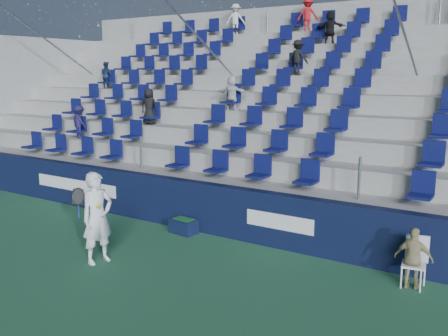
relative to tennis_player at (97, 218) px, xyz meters
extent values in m
plane|color=#2A6341|center=(1.23, -0.35, -0.93)|extent=(70.00, 70.00, 0.00)
cube|color=#0D1433|center=(1.23, 2.80, -0.33)|extent=(24.00, 0.30, 1.20)
cube|color=white|center=(-3.77, 2.64, -0.31)|extent=(3.20, 0.02, 0.34)
cube|color=white|center=(2.73, 2.64, -0.31)|extent=(1.60, 0.02, 0.34)
cube|color=#A8A8A3|center=(1.23, 3.38, -0.33)|extent=(24.00, 0.85, 1.20)
cube|color=#A8A8A3|center=(1.23, 4.23, -0.08)|extent=(24.00, 0.85, 1.70)
cube|color=#A8A8A3|center=(1.23, 5.08, 0.17)|extent=(24.00, 0.85, 2.20)
cube|color=#A8A8A3|center=(1.23, 5.93, 0.42)|extent=(24.00, 0.85, 2.70)
cube|color=#A8A8A3|center=(1.23, 6.78, 0.67)|extent=(24.00, 0.85, 3.20)
cube|color=#A8A8A3|center=(1.23, 7.63, 0.92)|extent=(24.00, 0.85, 3.70)
cube|color=#A8A8A3|center=(1.23, 8.48, 1.17)|extent=(24.00, 0.85, 4.20)
cube|color=#A8A8A3|center=(1.23, 9.33, 1.42)|extent=(24.00, 0.85, 4.70)
cube|color=#A8A8A3|center=(1.23, 10.18, 1.67)|extent=(24.00, 0.85, 5.20)
cube|color=#A8A8A3|center=(1.23, 10.85, 2.17)|extent=(24.00, 0.50, 6.20)
cube|color=#A8A8A3|center=(-10.62, 6.78, 1.67)|extent=(0.30, 7.65, 5.20)
cube|color=#0C1149|center=(1.23, 3.38, 0.62)|extent=(16.05, 0.50, 0.70)
cube|color=#0C1149|center=(1.23, 4.23, 1.12)|extent=(16.05, 0.50, 0.70)
cube|color=#0C1149|center=(1.23, 5.08, 1.62)|extent=(16.05, 0.50, 0.70)
cube|color=#0C1149|center=(1.23, 5.93, 2.12)|extent=(16.05, 0.50, 0.70)
cube|color=#0C1149|center=(1.23, 6.78, 2.62)|extent=(16.05, 0.50, 0.70)
cube|color=#0C1149|center=(1.23, 7.63, 3.12)|extent=(16.05, 0.50, 0.70)
cube|color=#0C1149|center=(1.23, 8.48, 3.62)|extent=(16.05, 0.50, 0.70)
cube|color=#0C1149|center=(1.23, 9.33, 4.12)|extent=(16.05, 0.50, 0.70)
cube|color=#0C1149|center=(1.23, 10.18, 4.62)|extent=(16.05, 0.50, 0.70)
cylinder|color=gray|center=(-1.77, 6.78, 3.42)|extent=(0.06, 7.68, 4.55)
cylinder|color=gray|center=(4.23, 6.78, 3.42)|extent=(0.06, 7.68, 4.55)
cylinder|color=gray|center=(-8.57, 6.78, 3.42)|extent=(0.06, 7.68, 4.55)
imported|color=#1B1746|center=(-5.23, 4.18, 1.30)|extent=(0.75, 0.54, 1.06)
imported|color=black|center=(-3.01, 5.03, 1.82)|extent=(0.62, 0.49, 1.11)
imported|color=silver|center=(-0.52, 5.88, 2.27)|extent=(0.96, 0.46, 1.00)
imported|color=black|center=(0.77, 7.58, 3.30)|extent=(0.73, 0.47, 1.06)
imported|color=#172646|center=(-6.59, 6.73, 2.76)|extent=(0.51, 0.41, 0.98)
imported|color=black|center=(1.11, 9.28, 4.29)|extent=(0.99, 0.36, 1.05)
imported|color=red|center=(-0.07, 10.13, 4.83)|extent=(0.81, 0.57, 1.13)
imported|color=silver|center=(-3.04, 10.13, 4.85)|extent=(0.85, 0.66, 1.16)
imported|color=white|center=(0.00, 0.00, 0.00)|extent=(0.57, 0.75, 1.86)
cylinder|color=navy|center=(-0.25, -0.25, 0.15)|extent=(0.03, 0.03, 0.28)
torus|color=black|center=(-0.25, -0.25, 0.45)|extent=(0.30, 0.17, 0.28)
plane|color=#262626|center=(-0.25, -0.25, 0.45)|extent=(0.30, 0.16, 0.29)
sphere|color=#B9CC2F|center=(0.25, -0.20, 0.31)|extent=(0.07, 0.07, 0.07)
sphere|color=#B9CC2F|center=(0.25, -0.14, 0.34)|extent=(0.07, 0.07, 0.07)
cube|color=white|center=(5.63, 2.20, -0.51)|extent=(0.47, 0.47, 0.04)
cube|color=white|center=(5.63, 2.39, -0.26)|extent=(0.40, 0.11, 0.50)
cylinder|color=white|center=(5.46, 2.04, -0.73)|extent=(0.03, 0.03, 0.40)
cylinder|color=white|center=(5.79, 2.04, -0.73)|extent=(0.03, 0.03, 0.40)
cylinder|color=white|center=(5.46, 2.36, -0.73)|extent=(0.03, 0.03, 0.40)
cylinder|color=white|center=(5.79, 2.36, -0.73)|extent=(0.03, 0.03, 0.40)
imported|color=tan|center=(5.63, 2.15, -0.37)|extent=(0.67, 0.31, 1.12)
cube|color=#0E1634|center=(0.32, 2.40, -0.76)|extent=(0.67, 0.47, 0.34)
cube|color=#1E662D|center=(0.32, 2.40, -0.68)|extent=(0.54, 0.35, 0.21)
camera|label=1|loc=(7.37, -6.67, 2.85)|focal=40.00mm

